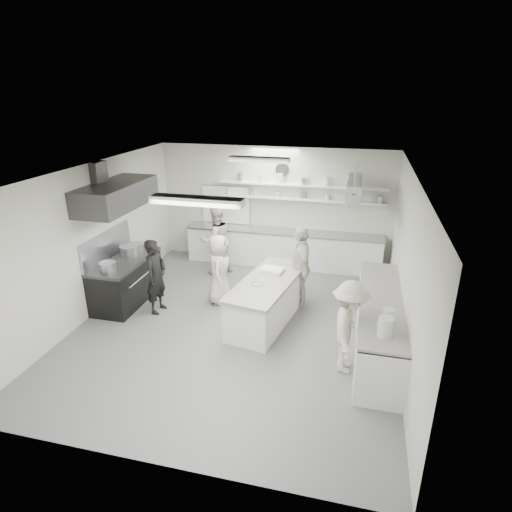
% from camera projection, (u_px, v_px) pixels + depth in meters
% --- Properties ---
extents(floor, '(6.00, 7.00, 0.02)m').
position_uv_depth(floor, '(238.00, 324.00, 8.49)').
color(floor, gray).
rests_on(floor, ground).
extents(ceiling, '(6.00, 7.00, 0.02)m').
position_uv_depth(ceiling, '(235.00, 171.00, 7.38)').
color(ceiling, white).
rests_on(ceiling, wall_back).
extents(wall_back, '(6.00, 0.04, 3.00)m').
position_uv_depth(wall_back, '(274.00, 206.00, 11.09)').
color(wall_back, silver).
rests_on(wall_back, floor).
extents(wall_front, '(6.00, 0.04, 3.00)m').
position_uv_depth(wall_front, '(148.00, 364.00, 4.77)').
color(wall_front, silver).
rests_on(wall_front, floor).
extents(wall_left, '(0.04, 7.00, 3.00)m').
position_uv_depth(wall_left, '(93.00, 240.00, 8.60)').
color(wall_left, silver).
rests_on(wall_left, floor).
extents(wall_right, '(0.04, 7.00, 3.00)m').
position_uv_depth(wall_right, '(406.00, 269.00, 7.26)').
color(wall_right, silver).
rests_on(wall_right, floor).
extents(stove, '(0.80, 1.80, 0.90)m').
position_uv_depth(stove, '(127.00, 282.00, 9.26)').
color(stove, black).
rests_on(stove, floor).
extents(exhaust_hood, '(0.85, 2.00, 0.50)m').
position_uv_depth(exhaust_hood, '(116.00, 195.00, 8.56)').
color(exhaust_hood, '#383838').
rests_on(exhaust_hood, wall_left).
extents(back_counter, '(5.00, 0.60, 0.92)m').
position_uv_depth(back_counter, '(283.00, 248.00, 11.14)').
color(back_counter, white).
rests_on(back_counter, floor).
extents(shelf_lower, '(4.20, 0.26, 0.04)m').
position_uv_depth(shelf_lower, '(301.00, 199.00, 10.73)').
color(shelf_lower, white).
rests_on(shelf_lower, wall_back).
extents(shelf_upper, '(4.20, 0.26, 0.04)m').
position_uv_depth(shelf_upper, '(301.00, 185.00, 10.60)').
color(shelf_upper, white).
rests_on(shelf_upper, wall_back).
extents(pass_through_window, '(1.30, 0.04, 1.00)m').
position_uv_depth(pass_through_window, '(226.00, 205.00, 11.38)').
color(pass_through_window, black).
rests_on(pass_through_window, wall_back).
extents(wall_clock, '(0.32, 0.05, 0.32)m').
position_uv_depth(wall_clock, '(282.00, 169.00, 10.66)').
color(wall_clock, silver).
rests_on(wall_clock, wall_back).
extents(right_counter, '(0.74, 3.30, 0.94)m').
position_uv_depth(right_counter, '(379.00, 325.00, 7.54)').
color(right_counter, white).
rests_on(right_counter, floor).
extents(pot_rack, '(0.30, 1.60, 0.40)m').
position_uv_depth(pot_rack, '(355.00, 188.00, 9.36)').
color(pot_rack, '#A3A6AF').
rests_on(pot_rack, ceiling).
extents(light_fixture_front, '(1.30, 0.25, 0.10)m').
position_uv_depth(light_fixture_front, '(197.00, 201.00, 5.78)').
color(light_fixture_front, white).
rests_on(light_fixture_front, ceiling).
extents(light_fixture_rear, '(1.30, 0.25, 0.10)m').
position_uv_depth(light_fixture_rear, '(259.00, 159.00, 9.03)').
color(light_fixture_rear, white).
rests_on(light_fixture_rear, ceiling).
extents(prep_island, '(1.21, 2.36, 0.83)m').
position_uv_depth(prep_island, '(268.00, 301.00, 8.49)').
color(prep_island, white).
rests_on(prep_island, floor).
extents(stove_pot, '(0.38, 0.38, 0.27)m').
position_uv_depth(stove_pot, '(129.00, 252.00, 9.25)').
color(stove_pot, '#A3A6AF').
rests_on(stove_pot, stove).
extents(cook_stove, '(0.43, 0.61, 1.57)m').
position_uv_depth(cook_stove, '(156.00, 276.00, 8.70)').
color(cook_stove, black).
rests_on(cook_stove, floor).
extents(cook_back, '(1.05, 1.05, 1.72)m').
position_uv_depth(cook_back, '(216.00, 240.00, 10.54)').
color(cook_back, silver).
rests_on(cook_back, floor).
extents(cook_island_left, '(0.61, 0.82, 1.52)m').
position_uv_depth(cook_island_left, '(219.00, 269.00, 9.11)').
color(cook_island_left, silver).
rests_on(cook_island_left, floor).
extents(cook_island_right, '(0.72, 1.10, 1.74)m').
position_uv_depth(cook_island_right, '(300.00, 267.00, 8.95)').
color(cook_island_right, silver).
rests_on(cook_island_right, floor).
extents(cook_right, '(0.64, 1.05, 1.58)m').
position_uv_depth(cook_right, '(349.00, 327.00, 6.85)').
color(cook_right, silver).
rests_on(cook_right, floor).
extents(bowl_island_a, '(0.29, 0.29, 0.06)m').
position_uv_depth(bowl_island_a, '(258.00, 285.00, 8.15)').
color(bowl_island_a, '#A3A6AF').
rests_on(bowl_island_a, prep_island).
extents(bowl_island_b, '(0.19, 0.19, 0.06)m').
position_uv_depth(bowl_island_b, '(265.00, 286.00, 8.13)').
color(bowl_island_b, white).
rests_on(bowl_island_b, prep_island).
extents(bowl_right, '(0.30, 0.30, 0.06)m').
position_uv_depth(bowl_right, '(384.00, 327.00, 6.52)').
color(bowl_right, white).
rests_on(bowl_right, right_counter).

